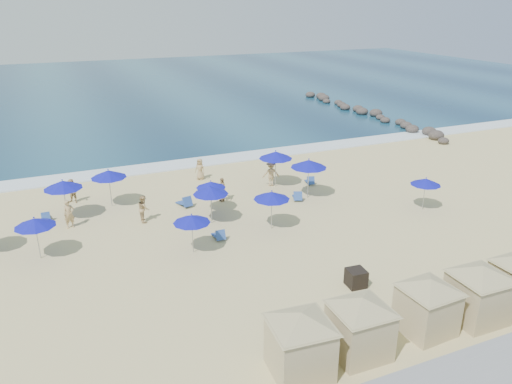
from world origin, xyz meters
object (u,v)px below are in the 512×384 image
trash_bin (356,278)px  beachgoer_5 (72,191)px  beachgoer_1 (144,208)px  beachgoer_3 (271,173)px  umbrella_6 (211,185)px  umbrella_3 (109,174)px  umbrella_7 (272,196)px  beachgoer_0 (69,214)px  umbrella_8 (276,155)px  cabana_2 (428,299)px  rock_jetty (367,112)px  umbrella_2 (63,185)px  umbrella_9 (309,164)px  umbrella_1 (35,222)px  umbrella_5 (192,219)px  umbrella_4 (211,190)px  cabana_0 (300,335)px  umbrella_10 (426,182)px  beachgoer_4 (200,169)px  beachgoer_2 (222,189)px  cabana_1 (360,319)px  cabana_3 (480,286)px

trash_bin → beachgoer_5: (-11.15, 15.93, 0.40)m
beachgoer_1 → beachgoer_3: size_ratio=0.89×
beachgoer_3 → umbrella_6: bearing=40.7°
umbrella_3 → umbrella_7: size_ratio=1.07×
beachgoer_0 → beachgoer_3: beachgoer_3 is taller
umbrella_3 → umbrella_8: (11.24, -0.84, 0.12)m
cabana_2 → beachgoer_0: 20.09m
rock_jetty → umbrella_2: 37.87m
rock_jetty → umbrella_9: umbrella_9 is taller
umbrella_1 → umbrella_5: size_ratio=1.05×
umbrella_1 → umbrella_4: size_ratio=0.97×
cabana_0 → umbrella_7: bearing=69.6°
umbrella_6 → umbrella_3: bearing=148.8°
trash_bin → umbrella_6: size_ratio=0.40×
rock_jetty → umbrella_10: 27.67m
umbrella_1 → umbrella_3: (4.41, 5.61, 0.19)m
umbrella_8 → umbrella_10: size_ratio=1.25×
beachgoer_5 → umbrella_3: bearing=-0.2°
trash_bin → umbrella_2: 17.83m
cabana_0 → umbrella_6: bearing=83.2°
umbrella_6 → beachgoer_5: size_ratio=1.29×
cabana_0 → umbrella_6: cabana_0 is taller
umbrella_2 → beachgoer_4: (9.56, 3.71, -1.43)m
umbrella_4 → beachgoer_1: size_ratio=1.46×
umbrella_7 → beachgoer_2: umbrella_7 is taller
umbrella_9 → cabana_0: bearing=-120.0°
trash_bin → umbrella_2: size_ratio=0.32×
trash_bin → beachgoer_2: 12.55m
umbrella_3 → umbrella_5: 8.68m
beachgoer_0 → beachgoer_2: size_ratio=1.05×
umbrella_1 → umbrella_7: (12.41, -1.50, 0.05)m
trash_bin → cabana_1: 4.92m
cabana_3 → beachgoer_0: (-14.71, 16.11, -0.72)m
umbrella_9 → umbrella_10: (5.71, -4.70, -0.52)m
umbrella_8 → beachgoer_5: size_ratio=1.66×
umbrella_10 → rock_jetty: bearing=62.0°
umbrella_2 → beachgoer_2: bearing=-5.6°
trash_bin → beachgoer_0: beachgoer_0 is taller
umbrella_4 → umbrella_7: (2.93, -2.11, -0.01)m
beachgoer_2 → beachgoer_4: bearing=176.6°
trash_bin → umbrella_9: bearing=77.2°
umbrella_3 → beachgoer_2: 7.25m
trash_bin → umbrella_4: 10.23m
umbrella_2 → umbrella_10: bearing=-19.4°
umbrella_5 → beachgoer_2: bearing=58.1°
umbrella_8 → beachgoer_4: 5.89m
umbrella_9 → beachgoer_1: umbrella_9 is taller
cabana_0 → cabana_2: size_ratio=1.05×
rock_jetty → umbrella_5: bearing=-139.1°
umbrella_9 → umbrella_7: bearing=-141.1°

